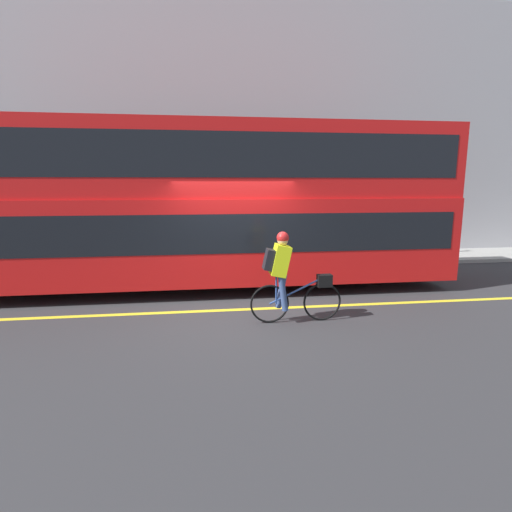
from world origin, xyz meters
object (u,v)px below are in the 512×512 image
(bus, at_px, (203,200))
(street_sign_post, at_px, (414,215))
(cyclist_on_bike, at_px, (287,274))
(trash_bin, at_px, (200,247))

(bus, bearing_deg, street_sign_post, 21.91)
(cyclist_on_bike, height_order, street_sign_post, street_sign_post)
(cyclist_on_bike, bearing_deg, street_sign_post, 45.34)
(trash_bin, height_order, street_sign_post, street_sign_post)
(bus, height_order, trash_bin, bus)
(street_sign_post, bearing_deg, bus, -158.09)
(trash_bin, xyz_separation_m, street_sign_post, (6.88, -0.01, 0.91))
(bus, height_order, street_sign_post, bus)
(bus, relative_size, trash_bin, 13.32)
(cyclist_on_bike, xyz_separation_m, trash_bin, (-1.56, 5.39, -0.34))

